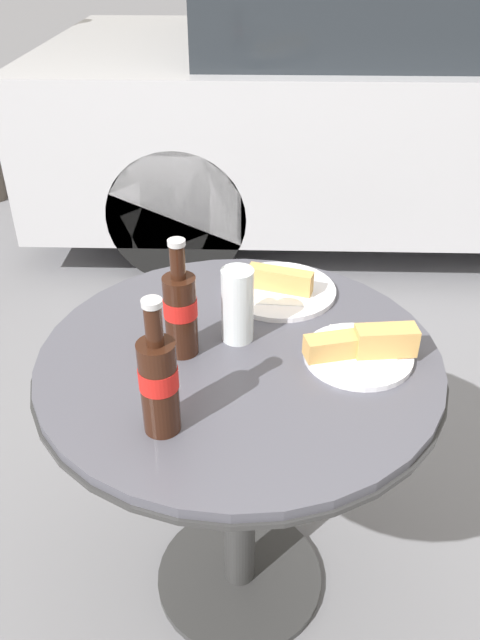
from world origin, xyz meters
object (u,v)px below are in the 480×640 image
(drinking_glass, at_px, (237,308))
(lunch_plate_near, at_px, (361,349))
(cola_bottle_left, at_px, (181,310))
(lunch_plate_far, at_px, (280,288))
(bistro_table, at_px, (239,414))
(parked_car, at_px, (408,92))
(cola_bottle_right, at_px, (159,381))

(drinking_glass, bearing_deg, lunch_plate_near, -14.59)
(cola_bottle_left, bearing_deg, lunch_plate_far, 49.86)
(bistro_table, distance_m, drinking_glass, 0.24)
(drinking_glass, xyz_separation_m, parked_car, (0.83, 2.42, -0.14))
(cola_bottle_left, distance_m, cola_bottle_right, 0.22)
(cola_bottle_right, height_order, drinking_glass, cola_bottle_right)
(lunch_plate_far, relative_size, parked_car, 0.07)
(drinking_glass, height_order, parked_car, parked_car)
(drinking_glass, relative_size, lunch_plate_far, 0.61)
(lunch_plate_near, height_order, parked_car, parked_car)
(cola_bottle_right, relative_size, lunch_plate_near, 1.14)
(cola_bottle_left, height_order, parked_car, parked_car)
(bistro_table, distance_m, lunch_plate_far, 0.30)
(lunch_plate_near, bearing_deg, lunch_plate_far, 121.70)
(bistro_table, xyz_separation_m, cola_bottle_left, (-0.11, -0.00, 0.26))
(lunch_plate_near, distance_m, lunch_plate_far, 0.29)
(lunch_plate_far, distance_m, parked_car, 2.36)
(cola_bottle_right, relative_size, parked_car, 0.07)
(lunch_plate_near, bearing_deg, parked_car, 76.78)
(parked_car, bearing_deg, cola_bottle_left, -110.63)
(cola_bottle_left, distance_m, drinking_glass, 0.12)
(cola_bottle_right, xyz_separation_m, drinking_glass, (0.12, 0.27, -0.03))
(cola_bottle_right, distance_m, drinking_glass, 0.29)
(lunch_plate_near, relative_size, lunch_plate_far, 0.86)
(cola_bottle_right, height_order, parked_car, parked_car)
(drinking_glass, xyz_separation_m, lunch_plate_far, (0.09, 0.18, -0.06))
(cola_bottle_left, relative_size, cola_bottle_right, 0.96)
(cola_bottle_right, distance_m, lunch_plate_far, 0.50)
(cola_bottle_right, distance_m, lunch_plate_near, 0.42)
(cola_bottle_left, height_order, cola_bottle_right, cola_bottle_right)
(lunch_plate_far, xyz_separation_m, parked_car, (0.74, 2.24, -0.09))
(cola_bottle_left, height_order, lunch_plate_far, cola_bottle_left)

